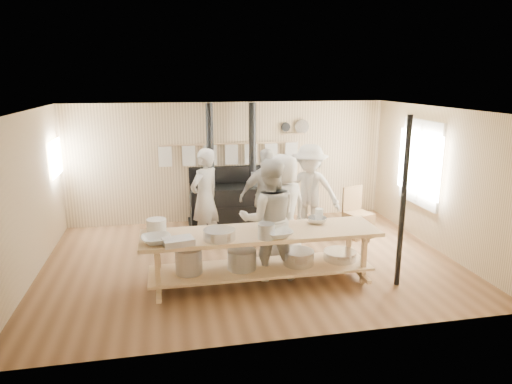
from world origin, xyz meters
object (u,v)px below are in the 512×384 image
cook_by_window (309,191)px  chair (357,222)px  stove (232,201)px  prep_table (261,252)px  roasting_pan (178,241)px  cook_left (269,219)px  cook_right (268,197)px  cook_far_left (205,198)px  cook_center (283,208)px

cook_by_window → chair: 1.17m
stove → prep_table: (-0.00, -3.02, -0.00)m
cook_by_window → roasting_pan: cook_by_window is taller
cook_left → cook_right: (0.32, 1.51, -0.04)m
chair → cook_far_left: bearing=161.6°
chair → cook_by_window: bearing=151.9°
stove → chair: size_ratio=2.60×
stove → roasting_pan: bearing=-110.4°
cook_far_left → chair: (3.02, -0.07, -0.64)m
cook_by_window → chair: size_ratio=1.87×
chair → cook_left: bearing=-162.1°
roasting_pan → chair: bearing=29.9°
stove → cook_right: stove is taller
stove → roasting_pan: (-1.24, -3.35, 0.38)m
cook_right → stove: bearing=-70.0°
stove → cook_center: bearing=-74.9°
stove → cook_left: (0.18, -2.80, 0.44)m
cook_center → cook_by_window: same height
prep_table → cook_left: (0.18, 0.22, 0.44)m
stove → cook_by_window: stove is taller
cook_left → cook_center: bearing=-115.7°
cook_left → cook_right: 1.55m
cook_right → cook_center: bearing=94.5°
stove → roasting_pan: size_ratio=6.22×
prep_table → cook_by_window: cook_by_window is taller
prep_table → cook_center: (0.58, 0.89, 0.41)m
cook_by_window → chair: bearing=13.0°
prep_table → chair: (2.34, 1.73, -0.23)m
stove → cook_far_left: (-0.68, -1.21, 0.41)m
stove → cook_center: size_ratio=1.39×
stove → cook_by_window: (1.38, -1.10, 0.41)m
cook_center → chair: size_ratio=1.87×
cook_center → roasting_pan: size_ratio=4.47×
prep_table → roasting_pan: size_ratio=8.61×
cook_far_left → chair: cook_far_left is taller
cook_left → cook_right: cook_left is taller
cook_right → roasting_pan: bearing=48.9°
cook_far_left → cook_left: (0.86, -1.58, 0.03)m
cook_center → cook_right: cook_center is taller
stove → cook_left: bearing=-86.4°
stove → cook_right: bearing=-69.0°
prep_table → cook_right: cook_right is taller
cook_left → cook_far_left: bearing=-56.3°
stove → prep_table: 3.02m
prep_table → cook_right: (0.50, 1.73, 0.40)m
prep_table → cook_far_left: bearing=110.7°
stove → cook_far_left: stove is taller
prep_table → cook_right: size_ratio=1.96×
cook_center → cook_right: bearing=-102.8°
cook_left → cook_right: size_ratio=1.05×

